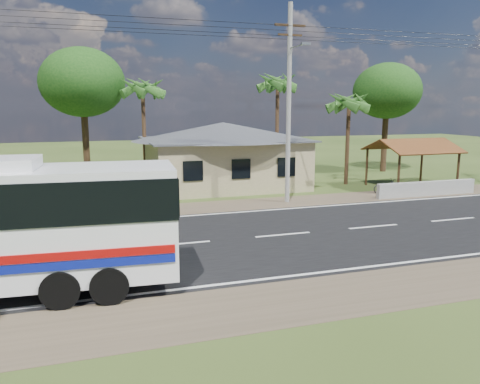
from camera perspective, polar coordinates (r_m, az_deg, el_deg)
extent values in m
plane|color=#2D4117|center=(20.32, 5.25, -5.25)|extent=(120.00, 120.00, 0.00)
cube|color=black|center=(20.32, 5.25, -5.23)|extent=(120.00, 10.00, 0.02)
cube|color=brown|center=(26.25, -0.28, -1.61)|extent=(120.00, 3.00, 0.01)
cube|color=brown|center=(14.88, 15.26, -11.54)|extent=(120.00, 3.00, 0.01)
cube|color=silver|center=(24.57, 0.98, -2.39)|extent=(120.00, 0.15, 0.01)
cube|color=silver|center=(16.30, 11.79, -9.34)|extent=(120.00, 0.15, 0.01)
cube|color=silver|center=(20.31, 5.26, -5.19)|extent=(120.00, 0.15, 0.01)
cube|color=tan|center=(32.42, -2.05, 3.55)|extent=(10.00, 8.00, 3.20)
cube|color=#4C4F54|center=(32.26, -2.07, 6.46)|extent=(10.60, 8.60, 0.10)
pyramid|color=#4C4F54|center=(32.21, -2.09, 8.50)|extent=(12.40, 10.00, 1.20)
cube|color=black|center=(27.82, -5.76, 2.57)|extent=(1.20, 0.08, 1.20)
cube|color=black|center=(28.59, 0.13, 2.83)|extent=(1.20, 0.08, 1.20)
cube|color=black|center=(29.64, 5.67, 3.05)|extent=(1.20, 0.08, 1.20)
cylinder|color=#3D2A16|center=(31.08, 18.79, 2.14)|extent=(0.16, 0.16, 2.60)
cylinder|color=#3D2A16|center=(34.01, 15.20, 3.00)|extent=(0.16, 0.16, 2.60)
cylinder|color=#3D2A16|center=(34.00, 25.04, 2.39)|extent=(0.16, 0.16, 2.60)
cylinder|color=#3D2A16|center=(36.70, 21.25, 3.18)|extent=(0.16, 0.16, 2.60)
cube|color=brown|center=(32.86, 21.47, 5.21)|extent=(5.20, 2.28, 0.90)
cube|color=brown|center=(34.59, 19.17, 5.58)|extent=(5.20, 2.28, 0.90)
cube|color=#3D2A16|center=(33.69, 20.33, 5.99)|extent=(5.20, 0.12, 0.12)
cube|color=#9E9E99|center=(31.14, 21.82, 0.38)|extent=(7.00, 0.30, 0.90)
cylinder|color=#9E9E99|center=(26.73, 5.96, 10.42)|extent=(0.26, 0.26, 11.00)
cube|color=#3D2A16|center=(27.07, 6.14, 19.56)|extent=(1.80, 0.12, 0.12)
cube|color=#3D2A16|center=(27.00, 6.12, 18.51)|extent=(1.40, 0.10, 0.10)
cylinder|color=gray|center=(26.00, 7.02, 17.25)|extent=(0.08, 2.00, 0.08)
cube|color=gray|center=(25.10, 8.01, 17.48)|extent=(0.50, 0.18, 0.12)
cylinder|color=black|center=(24.98, -12.00, 19.71)|extent=(16.00, 0.02, 0.02)
cylinder|color=black|center=(30.79, 19.64, 17.54)|extent=(15.00, 0.02, 0.02)
cylinder|color=#47301E|center=(33.80, 12.97, 5.96)|extent=(0.28, 0.28, 6.00)
cylinder|color=#47301E|center=(36.23, 4.54, 7.66)|extent=(0.28, 0.28, 7.50)
cylinder|color=#47301E|center=(34.25, -11.60, 6.90)|extent=(0.28, 0.28, 7.00)
cylinder|color=#47301E|center=(36.08, -18.28, 5.93)|extent=(0.50, 0.50, 5.95)
ellipsoid|color=#123B10|center=(36.03, -18.67, 12.55)|extent=(6.00, 6.00, 4.92)
cylinder|color=#47301E|center=(41.53, 17.21, 6.27)|extent=(0.50, 0.50, 5.60)
ellipsoid|color=#123B10|center=(41.46, 17.50, 11.67)|extent=(5.60, 5.60, 4.59)
cylinder|color=black|center=(13.95, -21.06, -11.02)|extent=(1.11, 0.46, 1.08)
cylinder|color=black|center=(16.28, -19.96, -7.87)|extent=(1.11, 0.46, 1.08)
cylinder|color=black|center=(13.83, -15.62, -10.88)|extent=(1.11, 0.46, 1.08)
cylinder|color=black|center=(16.18, -15.34, -7.72)|extent=(1.11, 0.46, 1.08)
imported|color=black|center=(31.23, 17.36, 0.70)|extent=(1.77, 0.67, 0.92)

